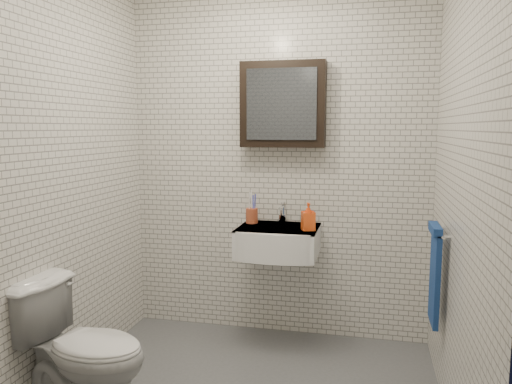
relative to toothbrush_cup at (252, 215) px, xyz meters
The scene contains 8 objects.
room_shell 1.05m from the toothbrush_cup, 79.34° to the right, with size 2.22×2.02×2.51m.
washbasin 0.30m from the toothbrush_cup, 33.50° to the right, with size 0.55×0.50×0.20m.
faucet 0.22m from the toothbrush_cup, 14.19° to the left, with size 0.06×0.20×0.15m.
mirror_cabinet 0.82m from the toothbrush_cup, 13.24° to the left, with size 0.60×0.15×0.60m.
towel_rail 1.33m from the toothbrush_cup, 23.51° to the right, with size 0.09×0.30×0.58m.
toothbrush_cup is the anchor object (origin of this frame).
soap_bottle 0.46m from the toothbrush_cup, 20.62° to the right, with size 0.08×0.09×0.19m, color #FF5D1A.
toilet 1.49m from the toothbrush_cup, 117.28° to the right, with size 0.42×0.73×0.74m, color white.
Camera 1 is at (0.66, -2.59, 1.54)m, focal length 35.00 mm.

